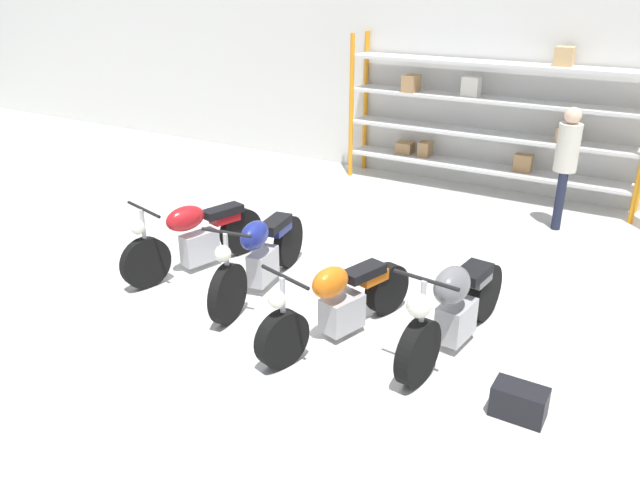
{
  "coord_description": "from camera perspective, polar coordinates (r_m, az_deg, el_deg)",
  "views": [
    {
      "loc": [
        3.28,
        -5.09,
        3.4
      ],
      "look_at": [
        0.0,
        0.4,
        0.7
      ],
      "focal_mm": 35.0,
      "sensor_mm": 36.0,
      "label": 1
    }
  ],
  "objects": [
    {
      "name": "motorcycle_grey",
      "position": [
        6.2,
        12.16,
        -6.08
      ],
      "size": [
        0.62,
        2.08,
        1.03
      ],
      "rotation": [
        0.0,
        0.0,
        -1.68
      ],
      "color": "black",
      "rests_on": "ground_plane"
    },
    {
      "name": "shelving_rack",
      "position": [
        10.76,
        14.92,
        10.83
      ],
      "size": [
        4.85,
        0.63,
        2.52
      ],
      "color": "orange",
      "rests_on": "ground_plane"
    },
    {
      "name": "ground_plane",
      "position": [
        6.95,
        -1.7,
        -6.43
      ],
      "size": [
        30.0,
        30.0,
        0.0
      ],
      "primitive_type": "plane",
      "color": "silver"
    },
    {
      "name": "toolbox",
      "position": [
        5.61,
        17.75,
        -13.91
      ],
      "size": [
        0.44,
        0.26,
        0.28
      ],
      "color": "black",
      "rests_on": "ground_plane"
    },
    {
      "name": "motorcycle_red",
      "position": [
        7.87,
        -11.32,
        0.31
      ],
      "size": [
        0.82,
        1.98,
        0.98
      ],
      "rotation": [
        0.0,
        0.0,
        -1.83
      ],
      "color": "black",
      "rests_on": "ground_plane"
    },
    {
      "name": "motorcycle_blue",
      "position": [
        7.2,
        -5.47,
        -1.37
      ],
      "size": [
        0.61,
        2.16,
        1.02
      ],
      "rotation": [
        0.0,
        0.0,
        -1.42
      ],
      "color": "black",
      "rests_on": "ground_plane"
    },
    {
      "name": "back_wall",
      "position": [
        11.13,
        13.8,
        14.0
      ],
      "size": [
        30.0,
        0.08,
        3.6
      ],
      "color": "silver",
      "rests_on": "ground_plane"
    },
    {
      "name": "person_browsing",
      "position": [
        9.54,
        21.59,
        6.99
      ],
      "size": [
        0.37,
        0.37,
        1.77
      ],
      "rotation": [
        0.0,
        0.0,
        3.3
      ],
      "color": "#1E2338",
      "rests_on": "ground_plane"
    },
    {
      "name": "motorcycle_orange",
      "position": [
        6.29,
        1.71,
        -5.76
      ],
      "size": [
        0.85,
        2.02,
        0.93
      ],
      "rotation": [
        0.0,
        0.0,
        -1.84
      ],
      "color": "black",
      "rests_on": "ground_plane"
    }
  ]
}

